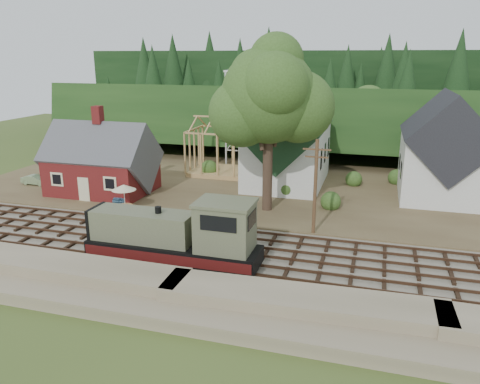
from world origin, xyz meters
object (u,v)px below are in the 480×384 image
(locomotive, at_px, (179,237))
(car_green, at_px, (36,180))
(car_blue, at_px, (125,195))
(patio_set, at_px, (124,188))

(locomotive, relative_size, car_green, 3.72)
(car_blue, height_order, car_green, car_blue)
(locomotive, xyz_separation_m, car_blue, (-10.97, 11.84, -1.26))
(locomotive, distance_m, car_blue, 16.19)
(locomotive, xyz_separation_m, patio_set, (-9.42, 9.03, 0.26))
(locomotive, distance_m, car_green, 27.61)
(car_blue, xyz_separation_m, patio_set, (1.55, -2.81, 1.52))
(car_blue, bearing_deg, car_green, 166.39)
(locomotive, distance_m, patio_set, 13.05)
(locomotive, height_order, car_blue, locomotive)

